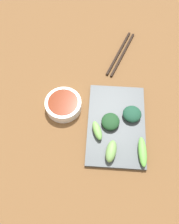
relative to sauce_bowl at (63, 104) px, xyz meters
The scene contains 9 objects.
tabletop 0.11m from the sauce_bowl, 18.91° to the right, with size 2.10×2.10×0.02m, color brown.
sauce_bowl is the anchor object (origin of this frame).
serving_plate 0.19m from the sauce_bowl, 17.18° to the right, with size 0.19×0.29×0.01m, color #434A4E.
broccoli_stalk_0 0.23m from the sauce_bowl, 43.52° to the right, with size 0.03×0.07×0.03m, color #73A655.
broccoli_leafy_1 0.23m from the sauce_bowl, ahead, with size 0.06×0.06×0.03m, color #1A4733.
broccoli_stalk_2 0.15m from the sauce_bowl, 37.13° to the right, with size 0.02×0.07×0.03m, color #76BC56.
broccoli_leafy_3 0.17m from the sauce_bowl, 19.11° to the right, with size 0.06×0.06×0.03m, color #1D4523.
broccoli_stalk_4 0.30m from the sauce_bowl, 30.01° to the right, with size 0.03×0.09×0.02m, color #65BA48.
chopsticks 0.31m from the sauce_bowl, 52.05° to the left, with size 0.11×0.22×0.01m.
Camera 1 is at (0.01, -0.37, 0.76)m, focal length 39.52 mm.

